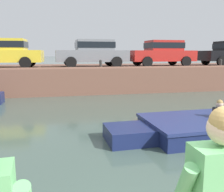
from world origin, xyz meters
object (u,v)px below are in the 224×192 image
car_left_inner_yellow (4,52)px  car_centre_grey (93,52)px  car_right_inner_red (162,52)px  mooring_bollard_east (221,63)px  mooring_bollard_mid (101,64)px

car_left_inner_yellow → car_centre_grey: 4.83m
car_left_inner_yellow → car_right_inner_red: 9.09m
mooring_bollard_east → car_right_inner_red: bearing=152.3°
mooring_bollard_mid → mooring_bollard_east: bearing=0.0°
car_centre_grey → car_right_inner_red: bearing=-0.0°
car_left_inner_yellow → car_centre_grey: size_ratio=1.03×
mooring_bollard_mid → car_left_inner_yellow: bearing=162.8°
mooring_bollard_east → car_centre_grey: bearing=167.8°
car_centre_grey → mooring_bollard_mid: bearing=-82.6°
car_centre_grey → car_right_inner_red: same height
car_left_inner_yellow → mooring_bollard_east: (12.07, -1.56, -0.61)m
car_left_inner_yellow → mooring_bollard_east: size_ratio=9.55×
car_right_inner_red → mooring_bollard_mid: car_right_inner_red is taller
car_centre_grey → mooring_bollard_mid: (0.20, -1.57, -0.61)m
mooring_bollard_mid → mooring_bollard_east: same height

